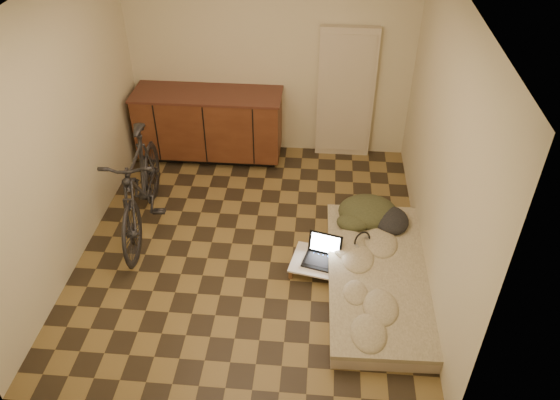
# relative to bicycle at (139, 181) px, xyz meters

# --- Properties ---
(room_shell) EXTENTS (3.50, 4.00, 2.60)m
(room_shell) POSITION_rel_bicycle_xyz_m (1.20, -0.22, 0.70)
(room_shell) COLOR brown
(room_shell) RESTS_ON ground
(cabinets) EXTENTS (1.84, 0.62, 0.91)m
(cabinets) POSITION_rel_bicycle_xyz_m (0.45, 1.49, -0.13)
(cabinets) COLOR black
(cabinets) RESTS_ON ground
(appliance_panel) EXTENTS (0.70, 0.10, 1.70)m
(appliance_panel) POSITION_rel_bicycle_xyz_m (2.15, 1.72, 0.25)
(appliance_panel) COLOR beige
(appliance_panel) RESTS_ON ground
(bicycle) EXTENTS (0.72, 1.90, 1.20)m
(bicycle) POSITION_rel_bicycle_xyz_m (0.00, 0.00, 0.00)
(bicycle) COLOR black
(bicycle) RESTS_ON ground
(futon) EXTENTS (1.03, 2.07, 0.18)m
(futon) POSITION_rel_bicycle_xyz_m (2.50, -0.68, -0.51)
(futon) COLOR #C5B29D
(futon) RESTS_ON ground
(clothing_pile) EXTENTS (0.69, 0.58, 0.27)m
(clothing_pile) POSITION_rel_bicycle_xyz_m (2.48, 0.13, -0.29)
(clothing_pile) COLOR #363A22
(clothing_pile) RESTS_ON futon
(headphones) EXTENTS (0.30, 0.29, 0.15)m
(headphones) POSITION_rel_bicycle_xyz_m (2.34, -0.33, -0.35)
(headphones) COLOR black
(headphones) RESTS_ON futon
(lap_desk) EXTENTS (0.78, 0.58, 0.12)m
(lap_desk) POSITION_rel_bicycle_xyz_m (2.00, -0.54, -0.50)
(lap_desk) COLOR brown
(lap_desk) RESTS_ON ground
(laptop) EXTENTS (0.41, 0.38, 0.24)m
(laptop) POSITION_rel_bicycle_xyz_m (1.94, -0.50, -0.43)
(laptop) COLOR black
(laptop) RESTS_ON lap_desk
(mouse) EXTENTS (0.11, 0.13, 0.04)m
(mouse) POSITION_rel_bicycle_xyz_m (2.24, -0.63, -0.46)
(mouse) COLOR white
(mouse) RESTS_ON lap_desk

